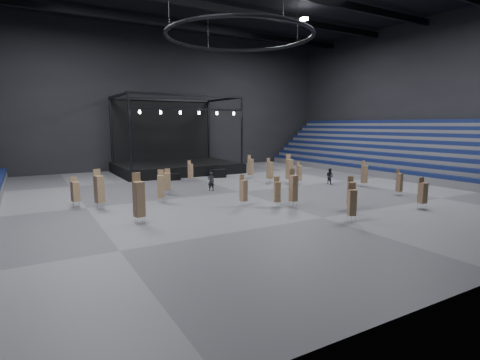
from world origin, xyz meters
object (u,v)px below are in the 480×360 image
stage (174,160)px  chair_stack_6 (270,170)px  chair_stack_2 (423,192)px  chair_stack_16 (352,202)px  chair_stack_3 (289,169)px  chair_stack_7 (364,174)px  chair_stack_15 (190,171)px  chair_stack_5 (75,191)px  flight_case_left (175,177)px  chair_stack_10 (299,173)px  man_center (211,181)px  chair_stack_4 (161,186)px  chair_stack_13 (293,188)px  chair_stack_11 (243,190)px  flight_case_right (215,173)px  chair_stack_12 (250,166)px  chair_stack_9 (139,198)px  chair_stack_17 (167,181)px  chair_stack_1 (99,189)px  crew_member (330,176)px  flight_case_mid (220,173)px  chair_stack_14 (399,182)px  chair_stack_0 (351,193)px  chair_stack_8 (277,191)px

stage → chair_stack_6: stage is taller
chair_stack_2 → chair_stack_16: (-6.87, -0.00, 0.04)m
chair_stack_3 → chair_stack_7: bearing=-45.9°
chair_stack_15 → chair_stack_5: bearing=-165.6°
stage → flight_case_left: 7.26m
chair_stack_10 → man_center: 9.30m
chair_stack_4 → chair_stack_6: bearing=41.2°
chair_stack_3 → chair_stack_13: chair_stack_3 is taller
chair_stack_16 → chair_stack_11: bearing=140.7°
stage → chair_stack_13: bearing=-88.9°
flight_case_right → chair_stack_12: chair_stack_12 is taller
flight_case_left → chair_stack_3: chair_stack_3 is taller
chair_stack_9 → chair_stack_17: size_ratio=1.40×
chair_stack_1 → chair_stack_5: size_ratio=1.29×
flight_case_left → chair_stack_15: 1.99m
chair_stack_2 → chair_stack_9: chair_stack_9 is taller
chair_stack_10 → chair_stack_13: chair_stack_13 is taller
flight_case_right → chair_stack_1: (-14.23, -10.69, 1.07)m
chair_stack_12 → chair_stack_16: bearing=-120.8°
chair_stack_10 → crew_member: chair_stack_10 is taller
chair_stack_9 → chair_stack_12: size_ratio=1.19×
chair_stack_7 → flight_case_mid: bearing=120.7°
chair_stack_3 → chair_stack_13: size_ratio=1.07×
chair_stack_5 → chair_stack_14: 25.25m
man_center → crew_member: bearing=171.2°
chair_stack_15 → chair_stack_11: bearing=-113.0°
chair_stack_15 → chair_stack_17: (-4.59, -6.12, 0.05)m
chair_stack_17 → man_center: 3.99m
flight_case_left → chair_stack_0: (5.65, -19.20, 0.84)m
chair_stack_5 → chair_stack_4: bearing=-32.6°
chair_stack_16 → chair_stack_17: (-6.81, 13.88, -0.04)m
chair_stack_14 → chair_stack_1: bearing=158.7°
flight_case_left → chair_stack_1: bearing=-132.2°
flight_case_mid → chair_stack_13: 16.02m
flight_case_mid → chair_stack_12: (2.62, -2.27, 0.85)m
chair_stack_4 → chair_stack_8: bearing=-14.9°
chair_stack_14 → flight_case_left: bearing=123.3°
chair_stack_5 → chair_stack_12: size_ratio=0.84×
chair_stack_4 → chair_stack_10: 14.88m
chair_stack_5 → chair_stack_7: (24.63, -4.19, 0.10)m
chair_stack_7 → chair_stack_8: chair_stack_7 is taller
flight_case_left → chair_stack_9: 17.65m
chair_stack_8 → chair_stack_10: size_ratio=0.98×
chair_stack_4 → chair_stack_16: 13.80m
chair_stack_5 → chair_stack_8: 14.38m
chair_stack_11 → chair_stack_13: (2.98, -1.94, 0.21)m
chair_stack_7 → chair_stack_9: chair_stack_9 is taller
flight_case_mid → chair_stack_6: chair_stack_6 is taller
chair_stack_2 → chair_stack_5: bearing=156.8°
stage → chair_stack_5: size_ratio=6.49×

